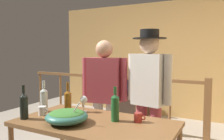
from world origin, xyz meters
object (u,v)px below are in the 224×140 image
wine_bottle_clear (44,99)px  wine_bottle_dark (24,105)px  mug_white (42,111)px  tv_console (128,105)px  mug_red (138,117)px  serving_table (95,129)px  salad_bowl (67,116)px  wine_glass (84,100)px  person_standing_left (104,91)px  wine_bottle_green (115,107)px  person_standing_right (149,89)px  stair_railing (134,96)px  wine_bottle_amber (68,100)px  flat_screen_tv (127,86)px

wine_bottle_clear → wine_bottle_dark: wine_bottle_clear is taller
mug_white → tv_console: bearing=96.4°
mug_white → mug_red: bearing=14.0°
serving_table → salad_bowl: 0.30m
wine_glass → person_standing_left: (-0.00, 0.46, 0.03)m
wine_bottle_clear → wine_bottle_green: (0.85, 0.06, -0.00)m
wine_glass → wine_bottle_clear: (-0.40, -0.19, 0.01)m
person_standing_right → wine_bottle_dark: bearing=54.9°
stair_railing → wine_bottle_amber: 1.69m
wine_bottle_green → wine_bottle_dark: size_ratio=0.99×
tv_console → mug_white: 3.03m
tv_console → person_standing_right: size_ratio=0.53×
flat_screen_tv → wine_bottle_dark: bearing=-85.0°
stair_railing → flat_screen_tv: (-0.57, 1.01, -0.00)m
stair_railing → wine_bottle_green: bearing=-73.2°
tv_console → wine_bottle_amber: bearing=-79.9°
stair_railing → serving_table: stair_railing is taller
wine_glass → mug_red: wine_glass is taller
serving_table → wine_bottle_clear: bearing=176.1°
wine_glass → mug_red: bearing=-5.3°
flat_screen_tv → salad_bowl: 3.10m
flat_screen_tv → wine_glass: size_ratio=2.75×
salad_bowl → person_standing_left: (-0.09, 0.86, 0.09)m
wine_bottle_dark → mug_white: bearing=72.4°
serving_table → person_standing_right: 0.82m
tv_console → wine_bottle_clear: (0.25, -2.83, 0.70)m
wine_bottle_clear → wine_bottle_amber: 0.26m
wine_bottle_dark → wine_bottle_amber: wine_bottle_dark is taller
person_standing_left → person_standing_right: 0.59m
stair_railing → wine_bottle_clear: size_ratio=10.09×
wine_bottle_amber → person_standing_left: 0.56m
person_standing_right → wine_bottle_clear: bearing=43.7°
serving_table → person_standing_left: 0.79m
serving_table → person_standing_right: size_ratio=0.90×
wine_glass → mug_white: size_ratio=1.54×
wine_bottle_dark → person_standing_left: bearing=68.7°
wine_bottle_clear → person_standing_right: person_standing_right is taller
stair_railing → wine_glass: size_ratio=19.34×
person_standing_right → mug_white: bearing=50.5°
flat_screen_tv → person_standing_left: bearing=-73.4°
serving_table → wine_glass: size_ratio=8.46×
tv_console → wine_bottle_clear: wine_bottle_clear is taller
salad_bowl → wine_bottle_amber: (-0.25, 0.33, 0.06)m
serving_table → mug_red: mug_red is taller
stair_railing → tv_console: size_ratio=3.86×
mug_red → person_standing_right: size_ratio=0.07×
tv_console → stair_railing: bearing=-61.1°
wine_bottle_dark → wine_bottle_amber: bearing=63.4°
wine_bottle_clear → mug_white: size_ratio=2.96×
tv_console → mug_red: (1.31, -2.70, 0.61)m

